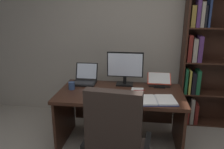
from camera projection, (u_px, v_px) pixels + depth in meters
The scene contains 12 objects.
wall_back at pixel (140, 27), 3.44m from camera, with size 5.65×0.12×2.87m, color #A89E8E.
desk at pixel (121, 104), 2.88m from camera, with size 1.53×0.81×0.72m.
bookshelf at pixel (205, 63), 3.24m from camera, with size 0.86×0.31×1.94m.
monitor at pixel (125, 69), 2.94m from camera, with size 0.48×0.16×0.44m.
laptop at pixel (85, 79), 3.07m from camera, with size 0.31×0.34×0.25m.
keyboard at pixel (122, 97), 2.57m from camera, with size 0.42×0.15×0.02m, color black.
computer_mouse at pixel (96, 95), 2.61m from camera, with size 0.06×0.10×0.04m, color black.
reading_stand_with_book at pixel (159, 80), 2.98m from camera, with size 0.31×0.25×0.14m.
open_binder at pixel (156, 100), 2.48m from camera, with size 0.47×0.36×0.02m.
notepad at pixel (138, 91), 2.77m from camera, with size 0.15×0.21×0.01m, color silver.
pen at pixel (139, 90), 2.76m from camera, with size 0.01×0.01×0.14m, color maroon.
coffee_mug at pixel (72, 86), 2.82m from camera, with size 0.08×0.08×0.10m, color #334C7A.
Camera 1 is at (0.04, -1.29, 1.72)m, focal length 35.94 mm.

